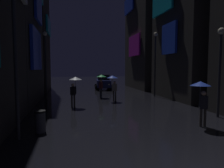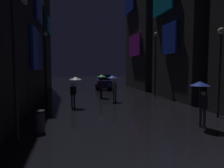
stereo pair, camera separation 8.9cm
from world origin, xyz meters
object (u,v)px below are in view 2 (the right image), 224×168
at_px(pedestrian_near_crossing_blue, 113,81).
at_px(streetlamp_left_far, 46,58).
at_px(pedestrian_midstreet_left_green, 101,80).
at_px(streetlamp_left_near, 14,48).
at_px(pedestrian_far_right_clear, 75,83).
at_px(car_distant, 104,82).
at_px(pedestrian_midstreet_centre_blue, 201,91).
at_px(trash_bin, 39,121).
at_px(streetlamp_right_far, 156,57).
at_px(streetlamp_right_near, 220,61).

distance_m(pedestrian_near_crossing_blue, streetlamp_left_far, 6.18).
bearing_deg(pedestrian_midstreet_left_green, streetlamp_left_near, -115.62).
bearing_deg(pedestrian_midstreet_left_green, streetlamp_left_far, -178.95).
distance_m(pedestrian_far_right_clear, car_distant, 12.08).
bearing_deg(pedestrian_near_crossing_blue, streetlamp_left_near, -124.78).
height_order(pedestrian_far_right_clear, streetlamp_left_far, streetlamp_left_far).
height_order(pedestrian_midstreet_centre_blue, car_distant, pedestrian_midstreet_centre_blue).
xyz_separation_m(pedestrian_midstreet_left_green, streetlamp_left_near, (-4.84, -10.09, 1.79)).
distance_m(car_distant, trash_bin, 17.55).
distance_m(pedestrian_far_right_clear, streetlamp_right_far, 8.83).
bearing_deg(pedestrian_near_crossing_blue, pedestrian_far_right_clear, -149.28).
relative_size(streetlamp_left_far, streetlamp_left_near, 1.05).
bearing_deg(pedestrian_midstreet_centre_blue, car_distant, 95.10).
bearing_deg(trash_bin, streetlamp_right_near, 4.16).
bearing_deg(streetlamp_left_near, pedestrian_midstreet_left_green, 64.38).
height_order(pedestrian_far_right_clear, streetlamp_right_near, streetlamp_right_near).
bearing_deg(trash_bin, pedestrian_midstreet_left_green, 66.13).
distance_m(streetlamp_left_near, trash_bin, 3.16).
relative_size(pedestrian_far_right_clear, car_distant, 0.49).
distance_m(pedestrian_near_crossing_blue, pedestrian_midstreet_centre_blue, 8.23).
xyz_separation_m(pedestrian_midstreet_left_green, streetlamp_right_far, (5.16, -0.29, 2.09)).
height_order(pedestrian_near_crossing_blue, trash_bin, pedestrian_near_crossing_blue).
distance_m(pedestrian_near_crossing_blue, car_distant, 9.58).
relative_size(pedestrian_far_right_clear, trash_bin, 2.28).
distance_m(pedestrian_far_right_clear, streetlamp_left_near, 6.67).
relative_size(pedestrian_midstreet_centre_blue, car_distant, 0.49).
bearing_deg(streetlamp_right_near, pedestrian_midstreet_left_green, 120.76).
bearing_deg(pedestrian_midstreet_centre_blue, streetlamp_left_far, 128.10).
bearing_deg(pedestrian_far_right_clear, streetlamp_left_near, -111.12).
bearing_deg(streetlamp_right_near, trash_bin, -175.84).
bearing_deg(streetlamp_left_far, pedestrian_midstreet_left_green, 1.05).
relative_size(streetlamp_left_far, streetlamp_right_near, 1.19).
bearing_deg(pedestrian_midstreet_left_green, pedestrian_far_right_clear, -121.62).
xyz_separation_m(pedestrian_midstreet_left_green, pedestrian_midstreet_centre_blue, (3.01, -10.10, 0.00)).
relative_size(pedestrian_far_right_clear, streetlamp_left_near, 0.38).
distance_m(pedestrian_near_crossing_blue, streetlamp_right_near, 8.01).
xyz_separation_m(car_distant, streetlamp_left_far, (-6.30, -7.37, 2.69)).
relative_size(streetlamp_left_near, streetlamp_right_far, 0.91).
relative_size(pedestrian_midstreet_centre_blue, streetlamp_left_near, 0.38).
relative_size(pedestrian_midstreet_centre_blue, trash_bin, 2.28).
relative_size(pedestrian_midstreet_left_green, pedestrian_near_crossing_blue, 1.00).
height_order(streetlamp_left_far, streetlamp_right_near, streetlamp_left_far).
xyz_separation_m(car_distant, trash_bin, (-5.60, -16.63, -0.46)).
relative_size(car_distant, streetlamp_left_near, 0.78).
bearing_deg(car_distant, pedestrian_midstreet_left_green, -101.33).
distance_m(car_distant, streetlamp_right_near, 16.52).
height_order(pedestrian_far_right_clear, pedestrian_near_crossing_blue, same).
xyz_separation_m(streetlamp_left_near, streetlamp_right_far, (10.00, 9.80, 0.30)).
bearing_deg(streetlamp_left_far, streetlamp_right_far, -1.17).
height_order(streetlamp_left_far, streetlamp_right_far, streetlamp_right_far).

